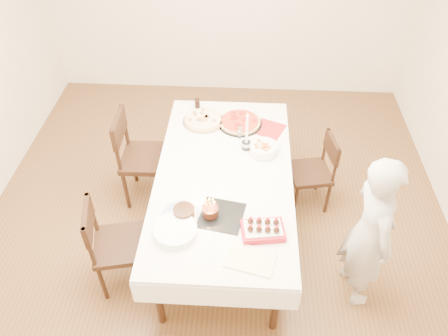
# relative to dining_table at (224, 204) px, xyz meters

# --- Properties ---
(floor) EXTENTS (5.00, 5.00, 0.00)m
(floor) POSITION_rel_dining_table_xyz_m (-0.09, 0.03, -0.38)
(floor) COLOR #55361D
(floor) RESTS_ON ground
(dining_table) EXTENTS (1.75, 2.39, 0.75)m
(dining_table) POSITION_rel_dining_table_xyz_m (0.00, 0.00, 0.00)
(dining_table) COLOR white
(dining_table) RESTS_ON floor
(chair_right_savory) EXTENTS (0.48, 0.48, 0.80)m
(chair_right_savory) POSITION_rel_dining_table_xyz_m (0.80, 0.43, 0.03)
(chair_right_savory) COLOR #311C10
(chair_right_savory) RESTS_ON floor
(chair_left_savory) EXTENTS (0.51, 0.51, 0.98)m
(chair_left_savory) POSITION_rel_dining_table_xyz_m (-0.78, 0.45, 0.12)
(chair_left_savory) COLOR #311C10
(chair_left_savory) RESTS_ON floor
(chair_left_dessert) EXTENTS (0.55, 0.55, 0.90)m
(chair_left_dessert) POSITION_rel_dining_table_xyz_m (-0.80, -0.55, 0.07)
(chair_left_dessert) COLOR #311C10
(chair_left_dessert) RESTS_ON floor
(person) EXTENTS (0.45, 0.58, 1.44)m
(person) POSITION_rel_dining_table_xyz_m (1.12, -0.54, 0.34)
(person) COLOR beige
(person) RESTS_ON floor
(pizza_white) EXTENTS (0.47, 0.47, 0.04)m
(pizza_white) POSITION_rel_dining_table_xyz_m (-0.23, 0.72, 0.40)
(pizza_white) COLOR beige
(pizza_white) RESTS_ON dining_table
(pizza_pepperoni) EXTENTS (0.52, 0.52, 0.04)m
(pizza_pepperoni) POSITION_rel_dining_table_xyz_m (0.11, 0.71, 0.40)
(pizza_pepperoni) COLOR red
(pizza_pepperoni) RESTS_ON dining_table
(red_placemat) EXTENTS (0.34, 0.34, 0.01)m
(red_placemat) POSITION_rel_dining_table_xyz_m (0.39, 0.64, 0.38)
(red_placemat) COLOR #B21E1E
(red_placemat) RESTS_ON dining_table
(pasta_bowl) EXTENTS (0.30, 0.30, 0.08)m
(pasta_bowl) POSITION_rel_dining_table_xyz_m (0.33, 0.29, 0.42)
(pasta_bowl) COLOR white
(pasta_bowl) RESTS_ON dining_table
(taper_candle) EXTENTS (0.10, 0.10, 0.39)m
(taper_candle) POSITION_rel_dining_table_xyz_m (0.18, 0.35, 0.57)
(taper_candle) COLOR white
(taper_candle) RESTS_ON dining_table
(shaker_pair) EXTENTS (0.10, 0.10, 0.10)m
(shaker_pair) POSITION_rel_dining_table_xyz_m (0.12, 0.50, 0.42)
(shaker_pair) COLOR white
(shaker_pair) RESTS_ON dining_table
(cola_glass) EXTENTS (0.07, 0.07, 0.10)m
(cola_glass) POSITION_rel_dining_table_xyz_m (-0.32, 0.95, 0.42)
(cola_glass) COLOR black
(cola_glass) RESTS_ON dining_table
(layer_cake) EXTENTS (0.25, 0.25, 0.09)m
(layer_cake) POSITION_rel_dining_table_xyz_m (-0.28, -0.49, 0.42)
(layer_cake) COLOR black
(layer_cake) RESTS_ON dining_table
(cake_board) EXTENTS (0.38, 0.38, 0.01)m
(cake_board) POSITION_rel_dining_table_xyz_m (0.01, -0.46, 0.38)
(cake_board) COLOR black
(cake_board) RESTS_ON dining_table
(birthday_cake) EXTENTS (0.17, 0.17, 0.14)m
(birthday_cake) POSITION_rel_dining_table_xyz_m (-0.08, -0.46, 0.45)
(birthday_cake) COLOR #34170E
(birthday_cake) RESTS_ON dining_table
(strawberry_box) EXTENTS (0.34, 0.25, 0.08)m
(strawberry_box) POSITION_rel_dining_table_xyz_m (0.32, -0.61, 0.41)
(strawberry_box) COLOR #A5121F
(strawberry_box) RESTS_ON dining_table
(box_lid) EXTENTS (0.38, 0.30, 0.03)m
(box_lid) POSITION_rel_dining_table_xyz_m (0.23, -0.85, 0.38)
(box_lid) COLOR beige
(box_lid) RESTS_ON dining_table
(plate_stack) EXTENTS (0.42, 0.42, 0.07)m
(plate_stack) POSITION_rel_dining_table_xyz_m (-0.32, -0.65, 0.41)
(plate_stack) COLOR white
(plate_stack) RESTS_ON dining_table
(china_plate) EXTENTS (0.36, 0.36, 0.01)m
(china_plate) POSITION_rel_dining_table_xyz_m (-0.31, -0.47, 0.38)
(china_plate) COLOR white
(china_plate) RESTS_ON dining_table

